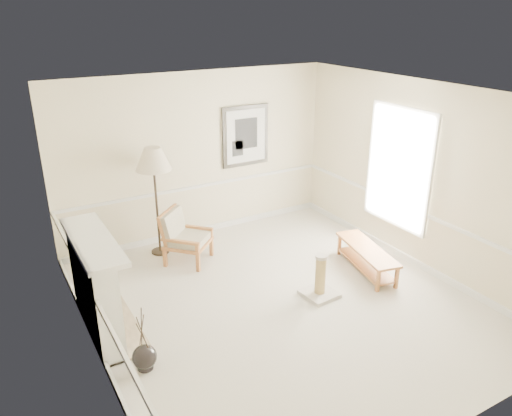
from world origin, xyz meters
The scene contains 8 objects.
ground centered at (0.00, 0.00, 0.00)m, with size 5.50×5.50×0.00m, color silver.
room centered at (0.14, 0.08, 1.87)m, with size 5.04×5.54×2.92m.
fireplace centered at (-2.34, 0.60, 0.64)m, with size 0.64×1.64×1.31m.
floor_vase centered at (-2.08, -0.37, 0.15)m, with size 0.28×0.28×0.83m.
armchair centered at (-0.69, 1.88, 0.46)m, with size 0.94×0.94×0.86m.
floor_lamp centered at (-0.93, 2.34, 1.59)m, with size 0.62×0.62×1.83m.
bench centered at (1.67, 0.13, 0.26)m, with size 0.69×1.41×0.39m.
scratching_post centered at (0.59, -0.12, 0.21)m, with size 0.50×0.50×0.65m.
Camera 1 is at (-3.29, -5.02, 3.88)m, focal length 35.00 mm.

